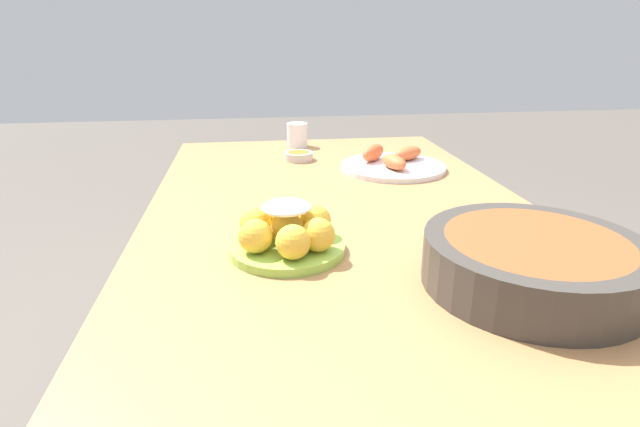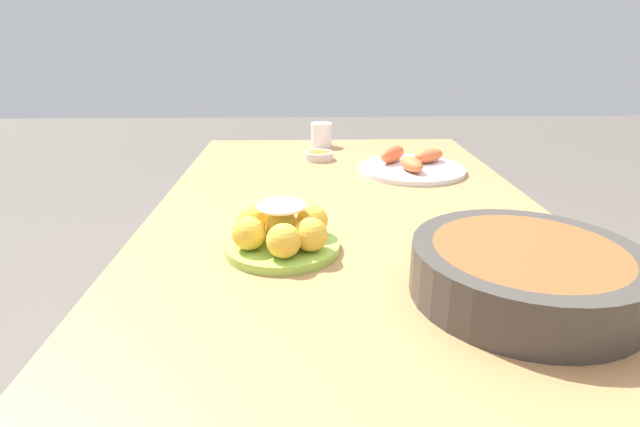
% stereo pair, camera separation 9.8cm
% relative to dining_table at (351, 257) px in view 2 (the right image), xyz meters
% --- Properties ---
extents(dining_table, '(1.60, 0.88, 0.78)m').
position_rel_dining_table_xyz_m(dining_table, '(0.00, 0.00, 0.00)').
color(dining_table, '#A87547').
rests_on(dining_table, ground_plane).
extents(cake_plate, '(0.21, 0.21, 0.10)m').
position_rel_dining_table_xyz_m(cake_plate, '(0.17, -0.14, 0.13)').
color(cake_plate, '#99CC4C').
rests_on(cake_plate, dining_table).
extents(serving_bowl, '(0.34, 0.34, 0.08)m').
position_rel_dining_table_xyz_m(serving_bowl, '(0.35, 0.23, 0.14)').
color(serving_bowl, '#3D3833').
rests_on(serving_bowl, dining_table).
extents(sauce_bowl, '(0.09, 0.09, 0.02)m').
position_rel_dining_table_xyz_m(sauce_bowl, '(-0.51, -0.06, 0.11)').
color(sauce_bowl, beige).
rests_on(sauce_bowl, dining_table).
extents(seafood_platter, '(0.30, 0.30, 0.06)m').
position_rel_dining_table_xyz_m(seafood_platter, '(-0.37, 0.20, 0.11)').
color(seafood_platter, silver).
rests_on(seafood_platter, dining_table).
extents(cup_far, '(0.07, 0.07, 0.08)m').
position_rel_dining_table_xyz_m(cup_far, '(-0.69, -0.04, 0.13)').
color(cup_far, white).
rests_on(cup_far, dining_table).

